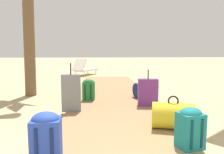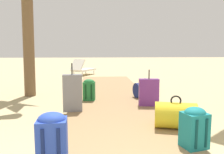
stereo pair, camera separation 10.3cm
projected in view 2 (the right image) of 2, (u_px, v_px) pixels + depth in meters
ground_plane at (115, 111)px, 4.71m from camera, size 60.00×60.00×0.00m
boardwalk at (112, 100)px, 5.58m from camera, size 1.88×8.80×0.08m
backpack_blue at (52, 138)px, 2.30m from camera, size 0.31×0.29×0.57m
backpack_green at (89, 89)px, 5.32m from camera, size 0.29×0.24×0.50m
backpack_teal at (195, 126)px, 2.76m from camera, size 0.34×0.32×0.50m
duffel_bag_yellow at (175, 115)px, 3.44m from camera, size 0.69×0.54×0.51m
suitcase_purple at (149, 92)px, 4.81m from camera, size 0.43×0.20×0.77m
suitcase_grey at (72, 93)px, 4.40m from camera, size 0.39×0.26×0.93m
duffel_bag_navy at (145, 90)px, 5.67m from camera, size 0.58×0.49×0.48m
lounge_chair at (83, 69)px, 11.07m from camera, size 1.25×1.62×0.81m
rock_right_far at (149, 86)px, 7.40m from camera, size 0.47×0.44×0.19m
rock_right_near at (152, 87)px, 7.00m from camera, size 0.56×0.55×0.22m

